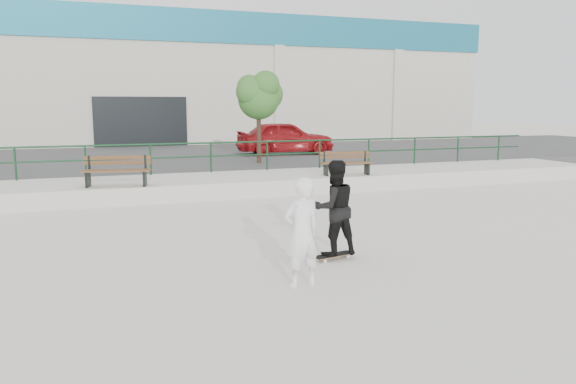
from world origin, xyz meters
name	(u,v)px	position (x,y,z in m)	size (l,w,h in m)	color
ground	(298,285)	(0.00, 0.00, 0.00)	(120.00, 120.00, 0.00)	silver
ledge	(189,186)	(0.00, 9.50, 0.25)	(30.00, 3.00, 0.50)	beige
parking_strip	(155,161)	(0.00, 18.00, 0.25)	(60.00, 14.00, 0.50)	#3F3F3F
railing	(181,151)	(0.00, 10.80, 1.24)	(28.00, 0.06, 1.03)	#163D22
commercial_building	(128,77)	(0.00, 31.99, 4.58)	(44.20, 16.33, 8.00)	beige
bench_left	(117,171)	(-2.19, 8.54, 0.92)	(1.93, 0.91, 0.86)	brown
bench_right	(346,163)	(5.01, 8.62, 0.88)	(1.73, 0.77, 0.77)	brown
tree	(259,94)	(3.48, 13.26, 3.17)	(2.01, 1.78, 3.57)	#422A21
red_car	(285,138)	(5.77, 16.65, 1.26)	(1.80, 4.48, 1.53)	maroon
skateboard	(333,255)	(1.13, 1.14, 0.07)	(0.80, 0.37, 0.09)	black
standing_skater	(334,208)	(1.13, 1.14, 0.95)	(0.83, 0.65, 1.72)	black
seated_skater	(302,232)	(0.04, -0.08, 0.85)	(0.62, 0.41, 1.71)	white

